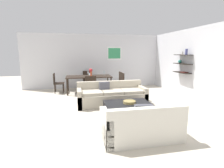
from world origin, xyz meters
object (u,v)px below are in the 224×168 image
Objects in this scene: coffee_table at (128,110)px; wine_glass_head at (88,72)px; wine_glass_foot at (89,74)px; centerpiece_vase at (91,71)px; dining_chair_head at (88,79)px; dining_chair_right_far at (118,80)px; dining_chair_left_far at (57,82)px; dining_chair_right_near at (120,81)px; dining_table at (89,77)px; dining_chair_foot at (91,85)px; decorative_bowl at (129,102)px; wine_glass_right_far at (104,72)px; sofa_beige at (112,96)px; loveseat_white at (141,125)px.

wine_glass_head reaches higher than coffee_table.
wine_glass_foot reaches higher than coffee_table.
dining_chair_head is at bearing 96.56° from centerpiece_vase.
dining_chair_right_far is at bearing -25.38° from dining_chair_head.
dining_chair_head is at bearing 25.38° from dining_chair_left_far.
dining_chair_right_near is at bearing -24.03° from wine_glass_head.
dining_table is 2.27× the size of dining_chair_foot.
wine_glass_right_far reaches higher than decorative_bowl.
dining_chair_right_far is 5.31× the size of wine_glass_head.
dining_chair_left_far is (-1.41, 0.21, -0.18)m from dining_table.
dining_chair_head is 5.31× the size of wine_glass_head.
dining_chair_left_far is 2.62× the size of centerpiece_vase.
dining_chair_foot is 1.76m from dining_chair_head.
wine_glass_head is (1.41, 0.20, 0.36)m from dining_chair_left_far.
wine_glass_foot reaches higher than decorative_bowl.
dining_chair_foot reaches higher than decorative_bowl.
coffee_table is 0.65× the size of dining_table.
dining_chair_left_far is at bearing 177.42° from wine_glass_right_far.
centerpiece_vase is at bearing 102.96° from coffee_table.
sofa_beige is at bearing -75.62° from wine_glass_head.
dining_chair_foot is at bearing -90.00° from wine_glass_head.
wine_glass_right_far reaches higher than dining_chair_head.
loveseat_white is 1.84× the size of dining_chair_left_far.
dining_chair_head is at bearing 101.67° from coffee_table.
coffee_table is 3.59× the size of decorative_bowl.
dining_chair_right_far reaches higher than dining_table.
dining_chair_right_near reaches higher than loveseat_white.
dining_chair_foot is 5.31× the size of wine_glass_head.
sofa_beige is at bearing -92.62° from wine_glass_right_far.
dining_chair_head reaches higher than sofa_beige.
dining_table is 12.07× the size of wine_glass_head.
decorative_bowl is 2.54m from dining_chair_foot.
decorative_bowl is 0.41× the size of dining_chair_left_far.
dining_chair_head is (1.41, 0.67, 0.00)m from dining_chair_left_far.
centerpiece_vase is at bearing 169.22° from dining_chair_right_near.
loveseat_white is at bearing -89.82° from wine_glass_right_far.
sofa_beige is 2.39m from dining_chair_right_far.
sofa_beige is 2.23m from wine_glass_right_far.
sofa_beige is 1.33m from dining_chair_foot.
wine_glass_right_far is (0.10, 2.15, 0.59)m from sofa_beige.
dining_chair_right_far is 2.62× the size of centerpiece_vase.
wine_glass_right_far reaches higher than wine_glass_foot.
wine_glass_right_far is (0.73, 0.12, 0.20)m from dining_table.
dining_chair_head is (-0.63, 2.91, 0.21)m from sofa_beige.
dining_table is at bearing 90.00° from wine_glass_foot.
loveseat_white is 1.84× the size of dining_chair_head.
dining_chair_foot is 1.00× the size of dining_chair_right_far.
dining_chair_right_near is 1.41m from centerpiece_vase.
dining_chair_left_far and dining_chair_right_far have the same top height.
wine_glass_foot is at bearing -143.81° from wine_glass_right_far.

